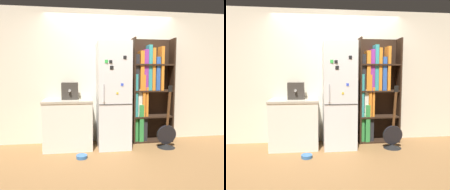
# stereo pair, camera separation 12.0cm
# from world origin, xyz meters

# --- Properties ---
(ground_plane) EXTENTS (16.00, 16.00, 0.00)m
(ground_plane) POSITION_xyz_m (0.00, 0.00, 0.00)
(ground_plane) COLOR olive
(wall_back) EXTENTS (8.00, 0.05, 2.60)m
(wall_back) POSITION_xyz_m (0.00, 0.47, 1.30)
(wall_back) COLOR beige
(wall_back) RESTS_ON ground_plane
(refrigerator) EXTENTS (0.59, 0.68, 1.93)m
(refrigerator) POSITION_xyz_m (-0.00, 0.12, 0.97)
(refrigerator) COLOR silver
(refrigerator) RESTS_ON ground_plane
(bookshelf) EXTENTS (0.81, 0.31, 2.05)m
(bookshelf) POSITION_xyz_m (0.73, 0.32, 1.04)
(bookshelf) COLOR black
(bookshelf) RESTS_ON ground_plane
(kitchen_counter) EXTENTS (0.88, 0.63, 0.90)m
(kitchen_counter) POSITION_xyz_m (-0.82, 0.15, 0.45)
(kitchen_counter) COLOR silver
(kitchen_counter) RESTS_ON ground_plane
(espresso_machine) EXTENTS (0.30, 0.33, 0.31)m
(espresso_machine) POSITION_xyz_m (-0.79, 0.20, 1.05)
(espresso_machine) COLOR #38332D
(espresso_machine) RESTS_ON kitchen_counter
(guitar) EXTENTS (0.36, 0.33, 1.16)m
(guitar) POSITION_xyz_m (0.97, -0.12, 0.17)
(guitar) COLOR black
(guitar) RESTS_ON ground_plane
(pet_bowl) EXTENTS (0.18, 0.18, 0.05)m
(pet_bowl) POSITION_xyz_m (-0.59, -0.42, 0.03)
(pet_bowl) COLOR #3366A5
(pet_bowl) RESTS_ON ground_plane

